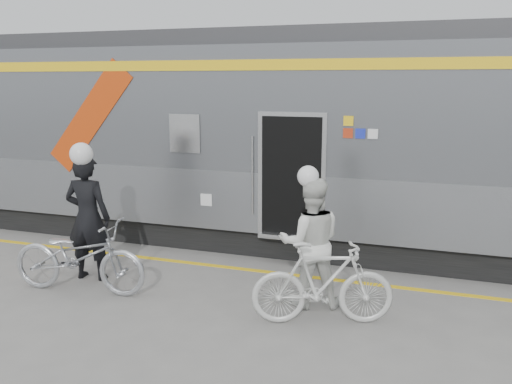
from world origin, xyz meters
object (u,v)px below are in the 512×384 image
at_px(bicycle_left, 79,256).
at_px(bicycle_right, 323,283).
at_px(woman, 310,243).
at_px(man, 88,217).

bearing_deg(bicycle_left, bicycle_right, -94.47).
xyz_separation_m(bicycle_left, woman, (3.45, 0.65, 0.37)).
relative_size(bicycle_left, woman, 1.15).
relative_size(man, bicycle_left, 0.95).
distance_m(man, bicycle_right, 4.00).
bearing_deg(woman, bicycle_right, 99.72).
bearing_deg(bicycle_right, man, 64.64).
bearing_deg(man, bicycle_left, 103.95).
bearing_deg(woman, man, -17.28).
xyz_separation_m(man, bicycle_left, (0.20, -0.55, -0.46)).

